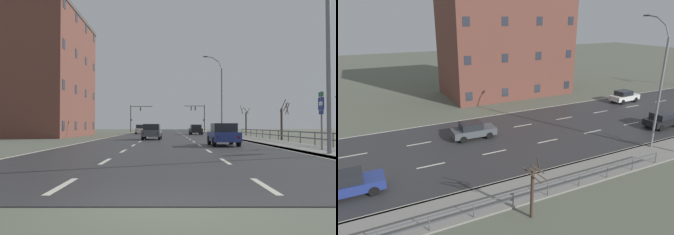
{
  "view_description": "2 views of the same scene",
  "coord_description": "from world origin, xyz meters",
  "views": [
    {
      "loc": [
        0.11,
        -5.92,
        1.41
      ],
      "look_at": [
        0.07,
        55.41,
        2.86
      ],
      "focal_mm": 36.65,
      "sensor_mm": 36.0,
      "label": 1
    },
    {
      "loc": [
        23.4,
        19.6,
        10.9
      ],
      "look_at": [
        0.0,
        31.24,
        2.1
      ],
      "focal_mm": 31.88,
      "sensor_mm": 36.0,
      "label": 2
    }
  ],
  "objects": [
    {
      "name": "ground_plane",
      "position": [
        0.0,
        48.0,
        -0.06
      ],
      "size": [
        160.0,
        160.0,
        0.12
      ],
      "color": "#5B6051"
    },
    {
      "name": "guardrail",
      "position": [
        9.85,
        21.8,
        0.71
      ],
      "size": [
        0.07,
        35.15,
        1.0
      ],
      "color": "#515459",
      "rests_on": "ground"
    },
    {
      "name": "street_lamp_midground",
      "position": [
        7.43,
        41.66,
        5.44
      ],
      "size": [
        2.67,
        0.24,
        11.14
      ],
      "color": "slate",
      "rests_on": "ground"
    },
    {
      "name": "car_far_right",
      "position": [
        4.4,
        47.24,
        0.8
      ],
      "size": [
        1.95,
        4.16,
        1.57
      ],
      "rotation": [
        0.0,
        0.0,
        0.03
      ],
      "color": "black",
      "rests_on": "ground"
    },
    {
      "name": "car_distant",
      "position": [
        -1.51,
        28.52,
        0.8
      ],
      "size": [
        1.94,
        4.16,
        1.57
      ],
      "rotation": [
        0.0,
        0.0,
        -0.03
      ],
      "color": "#474C51",
      "rests_on": "ground"
    },
    {
      "name": "car_near_right",
      "position": [
        -4.43,
        51.31,
        0.8
      ],
      "size": [
        2.01,
        4.19,
        1.57
      ],
      "rotation": [
        0.0,
        0.0,
        0.05
      ],
      "color": "silver",
      "rests_on": "ground"
    },
    {
      "name": "car_mid_centre",
      "position": [
        3.98,
        18.07,
        0.8
      ],
      "size": [
        1.87,
        4.12,
        1.57
      ],
      "rotation": [
        0.0,
        0.0,
        0.01
      ],
      "color": "navy",
      "rests_on": "ground"
    },
    {
      "name": "brick_building",
      "position": [
        -16.56,
        39.32,
        8.04
      ],
      "size": [
        10.51,
        17.98,
        16.07
      ],
      "color": "brown",
      "rests_on": "ground"
    },
    {
      "name": "bare_tree_mid",
      "position": [
        11.22,
        27.33,
        1.82
      ],
      "size": [
        0.85,
        1.39,
        3.99
      ],
      "color": "#423328",
      "rests_on": "ground"
    }
  ]
}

